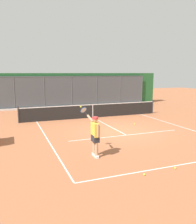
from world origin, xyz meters
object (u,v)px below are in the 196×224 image
object	(u,v)px
tennis_player	(95,134)
tennis_ball_near_baseline	(134,124)
tennis_ball_by_sideline	(144,174)
tennis_ball_mid_court	(175,168)

from	to	relation	value
tennis_player	tennis_ball_near_baseline	world-z (taller)	tennis_player
tennis_player	tennis_ball_by_sideline	distance (m)	2.45
tennis_ball_by_sideline	tennis_ball_mid_court	xyz separation A→B (m)	(-1.24, -0.06, 0.00)
tennis_player	tennis_ball_by_sideline	xyz separation A→B (m)	(-0.84, 2.13, -0.86)
tennis_ball_near_baseline	tennis_player	bearing A→B (deg)	45.91
tennis_ball_mid_court	tennis_ball_near_baseline	bearing A→B (deg)	-108.41
tennis_ball_by_sideline	tennis_ball_near_baseline	distance (m)	7.31
tennis_player	tennis_ball_by_sideline	size ratio (longest dim) A/B	27.82
tennis_player	tennis_ball_by_sideline	world-z (taller)	tennis_player
tennis_player	tennis_ball_mid_court	size ratio (longest dim) A/B	27.82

